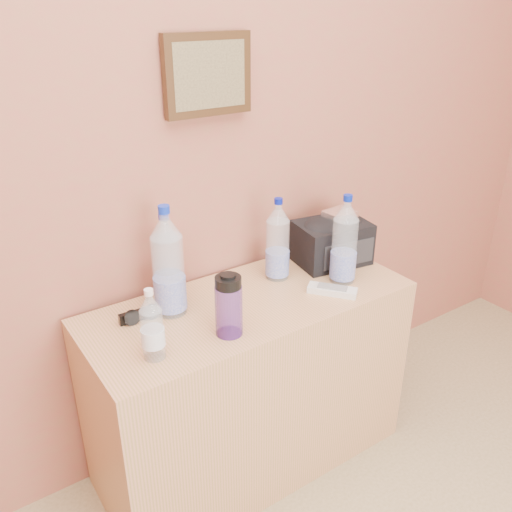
{
  "coord_description": "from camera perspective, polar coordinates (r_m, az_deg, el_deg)",
  "views": [
    {
      "loc": [
        -0.68,
        0.44,
        1.62
      ],
      "look_at": [
        0.18,
        1.71,
        0.88
      ],
      "focal_mm": 38.0,
      "sensor_mm": 36.0,
      "label": 1
    }
  ],
  "objects": [
    {
      "name": "pet_large_b",
      "position": [
        1.7,
        -9.21,
        -1.16
      ],
      "size": [
        0.1,
        0.1,
        0.36
      ],
      "rotation": [
        0.0,
        0.0,
        0.07
      ],
      "color": "#CEE2FE",
      "rests_on": "dresser"
    },
    {
      "name": "pet_small",
      "position": [
        1.53,
        -10.87,
        -7.48
      ],
      "size": [
        0.06,
        0.06,
        0.22
      ],
      "rotation": [
        0.0,
        0.0,
        0.12
      ],
      "color": "silver",
      "rests_on": "dresser"
    },
    {
      "name": "pet_large_a",
      "position": [
        1.76,
        -9.32,
        -0.97
      ],
      "size": [
        0.09,
        0.09,
        0.32
      ],
      "rotation": [
        0.0,
        0.0,
        0.32
      ],
      "color": "silver",
      "rests_on": "dresser"
    },
    {
      "name": "nalgene_bottle",
      "position": [
        1.6,
        -2.9,
        -5.17
      ],
      "size": [
        0.08,
        0.08,
        0.2
      ],
      "rotation": [
        0.0,
        0.0,
        -0.37
      ],
      "color": "#51278A",
      "rests_on": "dresser"
    },
    {
      "name": "sunglasses",
      "position": [
        1.75,
        -12.07,
        -6.04
      ],
      "size": [
        0.14,
        0.06,
        0.04
      ],
      "primitive_type": null,
      "rotation": [
        0.0,
        0.0,
        -0.05
      ],
      "color": "black",
      "rests_on": "dresser"
    },
    {
      "name": "dresser",
      "position": [
        2.02,
        -0.6,
        -13.31
      ],
      "size": [
        1.12,
        0.47,
        0.7
      ],
      "primitive_type": "cube",
      "color": "#A07B47",
      "rests_on": "ground"
    },
    {
      "name": "ac_remote",
      "position": [
        1.88,
        8.03,
        -3.6
      ],
      "size": [
        0.15,
        0.16,
        0.02
      ],
      "primitive_type": "cube",
      "rotation": [
        0.0,
        0.0,
        -0.9
      ],
      "color": "silver",
      "rests_on": "dresser"
    },
    {
      "name": "picture_frame",
      "position": [
        1.78,
        -5.07,
        18.47
      ],
      "size": [
        0.3,
        0.03,
        0.25
      ],
      "primitive_type": null,
      "color": "#382311",
      "rests_on": "room_shell"
    },
    {
      "name": "pet_large_d",
      "position": [
        1.91,
        9.29,
        1.26
      ],
      "size": [
        0.09,
        0.09,
        0.32
      ],
      "rotation": [
        0.0,
        0.0,
        0.22
      ],
      "color": "silver",
      "rests_on": "dresser"
    },
    {
      "name": "foil_packet",
      "position": [
        2.04,
        8.83,
        4.39
      ],
      "size": [
        0.11,
        0.1,
        0.02
      ],
      "primitive_type": "cube",
      "rotation": [
        0.0,
        0.0,
        0.08
      ],
      "color": "silver",
      "rests_on": "toiletry_bag"
    },
    {
      "name": "toiletry_bag",
      "position": [
        2.07,
        7.97,
        1.7
      ],
      "size": [
        0.29,
        0.23,
        0.18
      ],
      "primitive_type": null,
      "rotation": [
        0.0,
        0.0,
        -0.16
      ],
      "color": "black",
      "rests_on": "dresser"
    },
    {
      "name": "pet_large_c",
      "position": [
        1.91,
        2.29,
        1.33
      ],
      "size": [
        0.08,
        0.08,
        0.3
      ],
      "rotation": [
        0.0,
        0.0,
        -0.02
      ],
      "color": "#CDE3F8",
      "rests_on": "dresser"
    }
  ]
}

